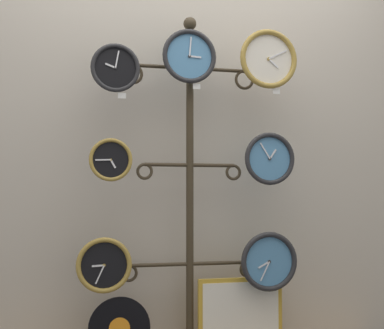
{
  "coord_description": "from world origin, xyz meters",
  "views": [
    {
      "loc": [
        -0.64,
        -2.36,
        0.87
      ],
      "look_at": [
        0.0,
        0.36,
        1.03
      ],
      "focal_mm": 50.0,
      "sensor_mm": 36.0,
      "label": 1
    }
  ],
  "objects_px": {
    "clock_top_right": "(268,59)",
    "clock_middle_left": "(111,160)",
    "clock_top_center": "(189,56)",
    "clock_bottom_right": "(269,261)",
    "clock_middle_right": "(269,159)",
    "clock_bottom_left": "(104,265)",
    "vinyl_record": "(119,328)",
    "display_stand": "(190,252)",
    "clock_top_left": "(115,68)",
    "picture_frame": "(241,313)"
  },
  "relations": [
    {
      "from": "clock_top_center",
      "to": "picture_frame",
      "type": "height_order",
      "value": "clock_top_center"
    },
    {
      "from": "clock_middle_left",
      "to": "clock_bottom_left",
      "type": "xyz_separation_m",
      "value": [
        -0.03,
        0.01,
        -0.52
      ]
    },
    {
      "from": "clock_top_center",
      "to": "picture_frame",
      "type": "bearing_deg",
      "value": 7.97
    },
    {
      "from": "clock_top_right",
      "to": "clock_bottom_left",
      "type": "bearing_deg",
      "value": 178.43
    },
    {
      "from": "clock_middle_left",
      "to": "vinyl_record",
      "type": "distance_m",
      "value": 0.84
    },
    {
      "from": "clock_top_right",
      "to": "clock_middle_left",
      "type": "distance_m",
      "value": 1.0
    },
    {
      "from": "clock_middle_left",
      "to": "clock_bottom_right",
      "type": "distance_m",
      "value": 0.98
    },
    {
      "from": "clock_middle_right",
      "to": "clock_top_center",
      "type": "bearing_deg",
      "value": 179.03
    },
    {
      "from": "clock_middle_left",
      "to": "clock_bottom_left",
      "type": "bearing_deg",
      "value": 161.17
    },
    {
      "from": "clock_top_left",
      "to": "clock_middle_right",
      "type": "xyz_separation_m",
      "value": [
        0.83,
        0.01,
        -0.44
      ]
    },
    {
      "from": "clock_middle_left",
      "to": "vinyl_record",
      "type": "height_order",
      "value": "clock_middle_left"
    },
    {
      "from": "vinyl_record",
      "to": "clock_top_center",
      "type": "bearing_deg",
      "value": -1.11
    },
    {
      "from": "clock_top_right",
      "to": "clock_middle_left",
      "type": "bearing_deg",
      "value": 179.01
    },
    {
      "from": "clock_top_left",
      "to": "clock_top_center",
      "type": "height_order",
      "value": "clock_top_center"
    },
    {
      "from": "clock_top_center",
      "to": "vinyl_record",
      "type": "height_order",
      "value": "clock_top_center"
    },
    {
      "from": "clock_middle_left",
      "to": "clock_top_center",
      "type": "bearing_deg",
      "value": 2.23
    },
    {
      "from": "clock_top_right",
      "to": "picture_frame",
      "type": "relative_size",
      "value": 0.7
    },
    {
      "from": "clock_middle_right",
      "to": "clock_bottom_left",
      "type": "bearing_deg",
      "value": 179.94
    },
    {
      "from": "clock_top_left",
      "to": "clock_bottom_left",
      "type": "xyz_separation_m",
      "value": [
        -0.05,
        0.01,
        -0.98
      ]
    },
    {
      "from": "clock_middle_left",
      "to": "clock_middle_right",
      "type": "bearing_deg",
      "value": 0.57
    },
    {
      "from": "clock_top_center",
      "to": "clock_bottom_right",
      "type": "bearing_deg",
      "value": -3.82
    },
    {
      "from": "display_stand",
      "to": "clock_top_left",
      "type": "relative_size",
      "value": 7.39
    },
    {
      "from": "clock_top_right",
      "to": "clock_bottom_left",
      "type": "relative_size",
      "value": 1.18
    },
    {
      "from": "clock_middle_left",
      "to": "picture_frame",
      "type": "relative_size",
      "value": 0.47
    },
    {
      "from": "clock_top_right",
      "to": "clock_bottom_left",
      "type": "distance_m",
      "value": 1.38
    },
    {
      "from": "display_stand",
      "to": "clock_middle_left",
      "type": "height_order",
      "value": "display_stand"
    },
    {
      "from": "clock_bottom_left",
      "to": "clock_bottom_right",
      "type": "bearing_deg",
      "value": -1.46
    },
    {
      "from": "display_stand",
      "to": "clock_bottom_left",
      "type": "height_order",
      "value": "display_stand"
    },
    {
      "from": "vinyl_record",
      "to": "clock_middle_right",
      "type": "bearing_deg",
      "value": -1.03
    },
    {
      "from": "clock_top_center",
      "to": "vinyl_record",
      "type": "bearing_deg",
      "value": 178.89
    },
    {
      "from": "display_stand",
      "to": "clock_bottom_right",
      "type": "relative_size",
      "value": 5.9
    },
    {
      "from": "clock_middle_right",
      "to": "clock_bottom_right",
      "type": "height_order",
      "value": "clock_middle_right"
    },
    {
      "from": "clock_top_center",
      "to": "clock_middle_right",
      "type": "bearing_deg",
      "value": -0.97
    },
    {
      "from": "vinyl_record",
      "to": "clock_middle_left",
      "type": "bearing_deg",
      "value": -156.49
    },
    {
      "from": "clock_middle_right",
      "to": "picture_frame",
      "type": "relative_size",
      "value": 0.61
    },
    {
      "from": "picture_frame",
      "to": "clock_bottom_right",
      "type": "bearing_deg",
      "value": -27.05
    },
    {
      "from": "clock_top_center",
      "to": "clock_top_right",
      "type": "height_order",
      "value": "clock_top_right"
    },
    {
      "from": "clock_top_left",
      "to": "clock_top_center",
      "type": "xyz_separation_m",
      "value": [
        0.39,
        0.02,
        0.09
      ]
    },
    {
      "from": "vinyl_record",
      "to": "picture_frame",
      "type": "distance_m",
      "value": 0.64
    },
    {
      "from": "clock_middle_left",
      "to": "clock_top_left",
      "type": "bearing_deg",
      "value": -3.54
    },
    {
      "from": "display_stand",
      "to": "clock_bottom_right",
      "type": "height_order",
      "value": "display_stand"
    },
    {
      "from": "clock_middle_left",
      "to": "vinyl_record",
      "type": "relative_size",
      "value": 0.7
    },
    {
      "from": "clock_middle_right",
      "to": "picture_frame",
      "type": "distance_m",
      "value": 0.83
    },
    {
      "from": "picture_frame",
      "to": "clock_middle_left",
      "type": "bearing_deg",
      "value": -175.37
    },
    {
      "from": "clock_top_center",
      "to": "clock_middle_right",
      "type": "height_order",
      "value": "clock_top_center"
    },
    {
      "from": "clock_middle_left",
      "to": "clock_middle_right",
      "type": "xyz_separation_m",
      "value": [
        0.84,
        0.01,
        0.02
      ]
    },
    {
      "from": "clock_top_left",
      "to": "clock_middle_left",
      "type": "height_order",
      "value": "clock_top_left"
    },
    {
      "from": "vinyl_record",
      "to": "clock_bottom_right",
      "type": "bearing_deg",
      "value": -2.59
    },
    {
      "from": "display_stand",
      "to": "clock_top_center",
      "type": "distance_m",
      "value": 1.03
    },
    {
      "from": "display_stand",
      "to": "vinyl_record",
      "type": "xyz_separation_m",
      "value": [
        -0.38,
        -0.08,
        -0.36
      ]
    }
  ]
}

